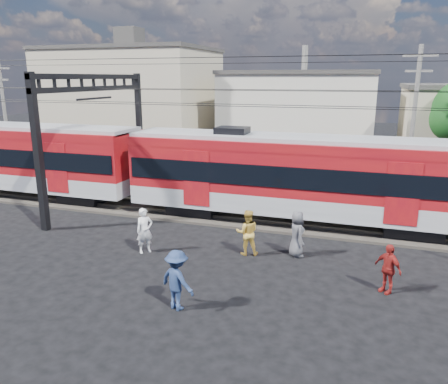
% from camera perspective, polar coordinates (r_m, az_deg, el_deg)
% --- Properties ---
extents(ground, '(120.00, 120.00, 0.00)m').
position_cam_1_polar(ground, '(14.14, 0.99, -13.82)').
color(ground, black).
rests_on(ground, ground).
extents(track_bed, '(70.00, 3.40, 0.12)m').
position_cam_1_polar(track_bed, '(21.28, 7.47, -3.74)').
color(track_bed, '#2D2823').
rests_on(track_bed, ground).
extents(rail_near, '(70.00, 0.12, 0.12)m').
position_cam_1_polar(rail_near, '(20.54, 7.08, -4.06)').
color(rail_near, '#59544C').
rests_on(rail_near, track_bed).
extents(rail_far, '(70.00, 0.12, 0.12)m').
position_cam_1_polar(rail_far, '(21.94, 7.86, -2.85)').
color(rail_far, '#59544C').
rests_on(rail_far, track_bed).
extents(commuter_train, '(50.30, 3.08, 4.17)m').
position_cam_1_polar(commuter_train, '(20.52, 10.20, 2.24)').
color(commuter_train, black).
rests_on(commuter_train, ground).
extents(catenary, '(70.00, 9.30, 7.52)m').
position_cam_1_polar(catenary, '(23.44, -13.66, 10.36)').
color(catenary, black).
rests_on(catenary, ground).
extents(building_west, '(14.28, 10.20, 9.30)m').
position_cam_1_polar(building_west, '(41.45, -11.82, 11.53)').
color(building_west, '#BDB091').
rests_on(building_west, ground).
extents(building_midwest, '(12.24, 12.24, 7.30)m').
position_cam_1_polar(building_midwest, '(39.39, 10.19, 9.99)').
color(building_midwest, beige).
rests_on(building_midwest, ground).
extents(utility_pole_mid, '(1.80, 0.24, 8.50)m').
position_cam_1_polar(utility_pole_mid, '(27.05, 23.52, 8.82)').
color(utility_pole_mid, slate).
rests_on(utility_pole_mid, ground).
extents(utility_pole_west, '(1.80, 0.24, 8.00)m').
position_cam_1_polar(utility_pole_west, '(36.54, -26.73, 9.30)').
color(utility_pole_west, slate).
rests_on(utility_pole_west, ground).
extents(pedestrian_a, '(0.77, 0.78, 1.82)m').
position_cam_1_polar(pedestrian_a, '(17.56, -10.33, -4.97)').
color(pedestrian_a, white).
rests_on(pedestrian_a, ground).
extents(pedestrian_b, '(1.05, 0.92, 1.82)m').
position_cam_1_polar(pedestrian_b, '(17.10, 3.05, -5.29)').
color(pedestrian_b, gold).
rests_on(pedestrian_b, ground).
extents(pedestrian_c, '(1.37, 1.07, 1.86)m').
position_cam_1_polar(pedestrian_c, '(13.29, -6.16, -11.36)').
color(pedestrian_c, navy).
rests_on(pedestrian_c, ground).
extents(pedestrian_d, '(1.01, 0.92, 1.65)m').
position_cam_1_polar(pedestrian_d, '(15.14, 20.61, -9.33)').
color(pedestrian_d, maroon).
rests_on(pedestrian_d, ground).
extents(pedestrian_e, '(0.94, 1.05, 1.80)m').
position_cam_1_polar(pedestrian_e, '(17.17, 9.49, -5.42)').
color(pedestrian_e, '#4D4D52').
rests_on(pedestrian_e, ground).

